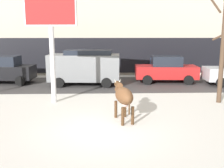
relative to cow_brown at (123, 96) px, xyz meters
The scene contains 10 objects.
ground_plane 1.68m from the cow_brown, 125.62° to the right, with size 120.00×120.00×0.00m, color silver.
road_strip 7.63m from the cow_brown, 96.01° to the left, with size 60.00×5.60×0.01m, color #423F3F.
cow_brown is the anchor object (origin of this frame).
billboard 5.49m from the cow_brown, 138.22° to the left, with size 2.52×0.53×5.56m.
car_black_hatchback 10.93m from the cow_brown, 132.27° to the left, with size 3.60×2.09×1.86m.
car_grey_van 7.63m from the cow_brown, 105.27° to the left, with size 4.71×2.34×2.32m.
car_red_sedan 8.83m from the cow_brown, 66.19° to the left, with size 4.30×2.18×1.84m.
pedestrian_near_billboard 10.77m from the cow_brown, 73.52° to the left, with size 0.36×0.24×1.73m.
pedestrian_by_cars 10.35m from the cow_brown, 93.72° to the left, with size 0.36×0.24×1.73m.
bare_tree_right_lot 5.86m from the cow_brown, 27.92° to the left, with size 1.20×1.21×5.15m.
Camera 1 is at (0.01, -9.03, 3.46)m, focal length 42.77 mm.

